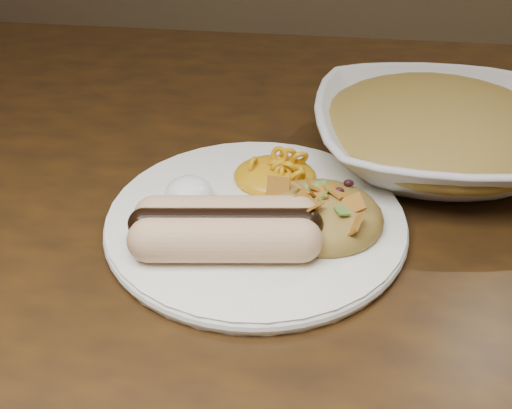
# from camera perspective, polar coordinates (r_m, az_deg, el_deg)

# --- Properties ---
(table) EXTENTS (1.60, 0.90, 0.75)m
(table) POSITION_cam_1_polar(r_m,az_deg,el_deg) (0.65, -8.66, -4.97)
(table) COLOR #3B220B
(table) RESTS_ON floor
(plate) EXTENTS (0.32, 0.32, 0.01)m
(plate) POSITION_cam_1_polar(r_m,az_deg,el_deg) (0.53, -0.00, -1.50)
(plate) COLOR white
(plate) RESTS_ON table
(hotdog) EXTENTS (0.13, 0.08, 0.04)m
(hotdog) POSITION_cam_1_polar(r_m,az_deg,el_deg) (0.48, -2.90, -2.17)
(hotdog) COLOR tan
(hotdog) RESTS_ON plate
(mac_and_cheese) EXTENTS (0.09, 0.08, 0.03)m
(mac_and_cheese) POSITION_cam_1_polar(r_m,az_deg,el_deg) (0.56, 1.83, 3.65)
(mac_and_cheese) COLOR orange
(mac_and_cheese) RESTS_ON plate
(sour_cream) EXTENTS (0.05, 0.05, 0.03)m
(sour_cream) POSITION_cam_1_polar(r_m,az_deg,el_deg) (0.54, -6.45, 1.60)
(sour_cream) COLOR white
(sour_cream) RESTS_ON plate
(taco_salad) EXTENTS (0.11, 0.10, 0.05)m
(taco_salad) POSITION_cam_1_polar(r_m,az_deg,el_deg) (0.51, 6.26, -0.09)
(taco_salad) COLOR #C24121
(taco_salad) RESTS_ON plate
(serving_bowl) EXTENTS (0.26, 0.26, 0.06)m
(serving_bowl) POSITION_cam_1_polar(r_m,az_deg,el_deg) (0.63, 16.90, 6.17)
(serving_bowl) COLOR silver
(serving_bowl) RESTS_ON table
(bowl_filling) EXTENTS (0.30, 0.30, 0.06)m
(bowl_filling) POSITION_cam_1_polar(r_m,az_deg,el_deg) (0.62, 17.20, 7.73)
(bowl_filling) COLOR #C24121
(bowl_filling) RESTS_ON serving_bowl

